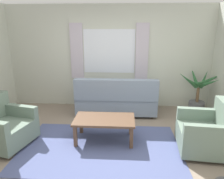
# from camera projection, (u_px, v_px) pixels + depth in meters

# --- Properties ---
(ground_plane) EXTENTS (6.24, 6.24, 0.00)m
(ground_plane) POSITION_uv_depth(u_px,v_px,m) (101.00, 148.00, 3.81)
(ground_plane) COLOR gray
(wall_back) EXTENTS (5.32, 0.12, 2.60)m
(wall_back) POSITION_uv_depth(u_px,v_px,m) (109.00, 57.00, 5.62)
(wall_back) COLOR beige
(wall_back) RESTS_ON ground_plane
(window_with_curtains) EXTENTS (1.98, 0.07, 1.40)m
(window_with_curtains) POSITION_uv_depth(u_px,v_px,m) (109.00, 51.00, 5.49)
(window_with_curtains) COLOR white
(area_rug) EXTENTS (2.77, 1.77, 0.01)m
(area_rug) POSITION_uv_depth(u_px,v_px,m) (101.00, 147.00, 3.81)
(area_rug) COLOR #4C5684
(area_rug) RESTS_ON ground_plane
(couch) EXTENTS (1.90, 0.82, 0.92)m
(couch) POSITION_uv_depth(u_px,v_px,m) (116.00, 99.00, 5.21)
(couch) COLOR gray
(couch) RESTS_ON ground_plane
(armchair_left) EXTENTS (1.00, 1.01, 0.88)m
(armchair_left) POSITION_uv_depth(u_px,v_px,m) (2.00, 127.00, 3.82)
(armchair_left) COLOR slate
(armchair_left) RESTS_ON ground_plane
(armchair_right) EXTENTS (0.90, 0.91, 0.88)m
(armchair_right) POSITION_uv_depth(u_px,v_px,m) (208.00, 132.00, 3.61)
(armchair_right) COLOR slate
(armchair_right) RESTS_ON ground_plane
(coffee_table) EXTENTS (1.10, 0.64, 0.44)m
(coffee_table) POSITION_uv_depth(u_px,v_px,m) (104.00, 121.00, 3.96)
(coffee_table) COLOR brown
(coffee_table) RESTS_ON ground_plane
(potted_plant) EXTENTS (1.13, 1.20, 1.11)m
(potted_plant) POSITION_uv_depth(u_px,v_px,m) (198.00, 94.00, 5.24)
(potted_plant) COLOR #56565B
(potted_plant) RESTS_ON ground_plane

